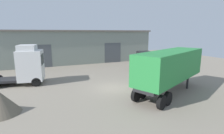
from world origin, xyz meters
TOP-DOWN VIEW (x-y plane):
  - ground_plane at (0.00, 0.00)m, footprint 60.00×60.00m
  - warehouse_building at (0.00, 18.64)m, footprint 28.38×9.79m
  - tractor_unit_white at (-7.84, 5.01)m, footprint 6.48×3.49m
  - container_trailer_green at (4.08, -3.33)m, footprint 9.35×6.03m
  - delivery_van_black at (8.16, 6.04)m, footprint 3.40×5.65m
  - gravel_pile at (-9.34, -2.00)m, footprint 2.62×2.62m

SIDE VIEW (x-z plane):
  - ground_plane at x=0.00m, z-range 0.00..0.00m
  - gravel_pile at x=-9.34m, z-range 0.00..1.61m
  - delivery_van_black at x=8.16m, z-range 0.11..2.71m
  - tractor_unit_white at x=-7.84m, z-range -0.12..4.08m
  - container_trailer_green at x=4.08m, z-range 0.54..4.41m
  - warehouse_building at x=0.00m, z-range 0.01..5.87m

